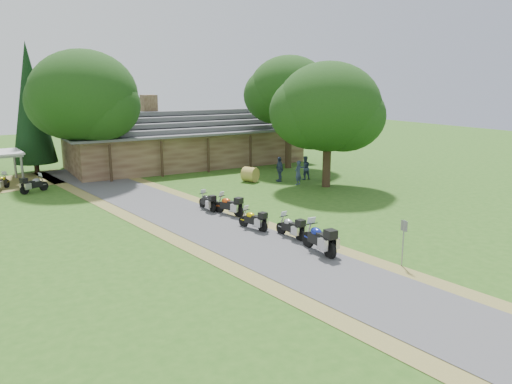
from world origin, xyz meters
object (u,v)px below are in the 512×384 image
hay_bale (250,174)px  motorcycle_row_c (253,219)px  lodge (187,137)px  motorcycle_row_d (229,204)px  motorcycle_row_e (207,201)px  motorcycle_row_b (291,226)px  motorcycle_carport_b (34,183)px  motorcycle_carport_a (1,181)px  motorcycle_row_a (319,237)px

hay_bale → motorcycle_row_c: bearing=-119.2°
lodge → hay_bale: (0.98, -9.69, -1.90)m
motorcycle_row_d → motorcycle_row_e: size_ratio=1.11×
motorcycle_row_d → hay_bale: size_ratio=1.67×
motorcycle_row_b → motorcycle_carport_b: bearing=20.8°
motorcycle_carport_a → lodge: bearing=-46.6°
motorcycle_row_a → motorcycle_carport_a: 24.10m
motorcycle_row_b → motorcycle_row_c: (-0.89, 2.08, -0.02)m
motorcycle_row_a → motorcycle_row_b: 2.43m
motorcycle_row_c → motorcycle_carport_b: bearing=12.6°
lodge → motorcycle_row_c: size_ratio=12.69×
motorcycle_row_b → motorcycle_row_d: motorcycle_row_d is taller
motorcycle_carport_a → motorcycle_row_d: bearing=-112.2°
motorcycle_row_b → motorcycle_carport_b: motorcycle_carport_b is taller
motorcycle_row_e → hay_bale: motorcycle_row_e is taller
motorcycle_row_a → motorcycle_carport_b: motorcycle_row_a is taller
motorcycle_row_e → hay_bale: bearing=-49.1°
lodge → motorcycle_row_e: bearing=-108.8°
lodge → motorcycle_carport_a: (-15.29, -3.48, -1.85)m
motorcycle_row_c → motorcycle_row_a: bearing=172.4°
motorcycle_row_b → motorcycle_carport_b: 19.43m
lodge → motorcycle_row_d: (-4.77, -17.31, -1.82)m
lodge → motorcycle_row_b: 22.95m
motorcycle_row_a → hay_bale: size_ratio=1.92×
motorcycle_row_c → motorcycle_carport_a: bearing=14.5°
motorcycle_carport_a → motorcycle_row_b: bearing=-119.0°
motorcycle_row_d → lodge: bearing=-37.2°
hay_bale → motorcycle_row_a: bearing=-109.1°
motorcycle_row_e → motorcycle_carport_b: (-8.09, 10.24, 0.05)m
lodge → motorcycle_row_e: lodge is taller
motorcycle_row_e → motorcycle_carport_a: size_ratio=0.95×
lodge → motorcycle_row_a: 25.34m
motorcycle_carport_b → motorcycle_row_c: bearing=-87.1°
motorcycle_row_e → hay_bale: 8.73m
motorcycle_row_d → motorcycle_carport_b: bearing=14.4°
lodge → motorcycle_row_e: (-5.35, -15.70, -1.88)m
motorcycle_row_c → motorcycle_row_e: 4.74m
lodge → motorcycle_row_b: bearing=-100.4°
motorcycle_row_b → motorcycle_carport_a: (-11.17, 19.02, 0.01)m
motorcycle_row_c → hay_bale: 12.29m
motorcycle_row_c → hay_bale: bearing=-45.9°
motorcycle_carport_a → motorcycle_carport_b: size_ratio=0.97×
motorcycle_row_b → motorcycle_row_c: size_ratio=1.03×
motorcycle_row_a → motorcycle_row_c: (-0.73, 4.50, -0.15)m
motorcycle_carport_b → motorcycle_row_a: bearing=-91.3°
motorcycle_row_b → motorcycle_carport_a: bearing=22.5°
motorcycle_row_c → motorcycle_carport_b: (-8.44, 14.97, 0.05)m
motorcycle_row_b → motorcycle_row_c: 2.26m
motorcycle_row_d → motorcycle_carport_b: 14.69m
lodge → motorcycle_row_c: 21.11m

